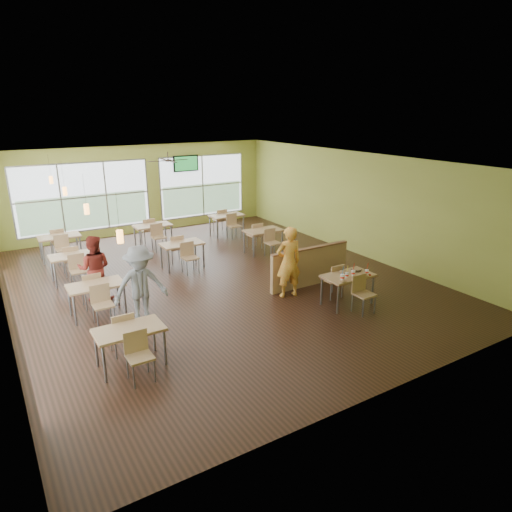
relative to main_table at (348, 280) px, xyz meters
name	(u,v)px	position (x,y,z in m)	size (l,w,h in m)	color
room	(213,224)	(-2.00, 3.00, 0.97)	(12.00, 12.04, 3.20)	black
window_bays	(83,217)	(-4.65, 6.08, 0.85)	(9.24, 10.24, 2.38)	white
main_table	(348,280)	(0.00, 0.00, 0.00)	(1.22, 1.52, 0.87)	tan
half_wall_divider	(310,266)	(0.00, 1.45, -0.11)	(2.40, 0.14, 1.04)	tan
dining_tables	(155,249)	(-3.05, 4.71, 0.00)	(6.92, 8.72, 0.87)	tan
pendant_lights	(75,200)	(-5.20, 3.68, 1.82)	(0.11, 7.31, 0.86)	#2D2119
ceiling_fan	(168,160)	(-2.00, 6.00, 2.32)	(1.25, 1.25, 0.29)	#2D2119
tv_backwall	(186,163)	(-0.20, 8.90, 1.82)	(1.00, 0.07, 0.60)	black
man_plaid	(289,262)	(-0.91, 1.14, 0.26)	(0.65, 0.43, 1.79)	orange
patron_maroon	(94,269)	(-5.02, 3.37, 0.19)	(0.79, 0.62, 1.63)	maroon
patron_grey	(141,286)	(-4.48, 1.54, 0.26)	(1.15, 0.66, 1.77)	slate
cup_blue	(342,277)	(-0.35, -0.19, 0.19)	(0.10, 0.10, 0.38)	white
cup_yellow	(347,275)	(-0.15, -0.12, 0.18)	(0.09, 0.09, 0.32)	white
cup_red_near	(353,273)	(0.06, -0.10, 0.19)	(0.09, 0.09, 0.34)	white
cup_red_far	(367,272)	(0.40, -0.20, 0.18)	(0.08, 0.08, 0.31)	white
food_basket	(356,270)	(0.34, 0.10, 0.15)	(0.27, 0.27, 0.06)	black
ketchup_cup	(370,275)	(0.40, -0.30, 0.13)	(0.06, 0.06, 0.02)	#970B01
wrapper_left	(343,281)	(-0.43, -0.30, 0.14)	(0.16, 0.14, 0.04)	olive
wrapper_mid	(344,272)	(0.00, 0.16, 0.15)	(0.22, 0.20, 0.05)	olive
wrapper_right	(367,276)	(0.29, -0.30, 0.14)	(0.13, 0.12, 0.03)	olive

